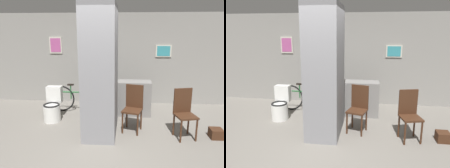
% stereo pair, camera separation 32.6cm
% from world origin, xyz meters
% --- Properties ---
extents(ground_plane, '(14.00, 14.00, 0.00)m').
position_xyz_m(ground_plane, '(0.00, 0.00, 0.00)').
color(ground_plane, slate).
extents(wall_back, '(8.00, 0.09, 2.60)m').
position_xyz_m(wall_back, '(-0.00, 2.63, 1.30)').
color(wall_back, gray).
rests_on(wall_back, ground_plane).
extents(pillar_center, '(0.67, 1.17, 2.60)m').
position_xyz_m(pillar_center, '(-0.04, 0.59, 1.30)').
color(pillar_center, gray).
rests_on(pillar_center, ground_plane).
extents(counter_shelf, '(1.41, 0.44, 0.87)m').
position_xyz_m(counter_shelf, '(0.39, 1.65, 0.44)').
color(counter_shelf, gray).
rests_on(counter_shelf, ground_plane).
extents(toilet, '(0.40, 0.56, 0.79)m').
position_xyz_m(toilet, '(-1.28, 1.14, 0.32)').
color(toilet, white).
rests_on(toilet, ground_plane).
extents(chair_near_pillar, '(0.46, 0.46, 0.99)m').
position_xyz_m(chair_near_pillar, '(0.63, 0.71, 0.54)').
color(chair_near_pillar, '#422616').
rests_on(chair_near_pillar, ground_plane).
extents(chair_by_doorway, '(0.45, 0.45, 0.99)m').
position_xyz_m(chair_by_doorway, '(1.63, 0.48, 0.54)').
color(chair_by_doorway, '#422616').
rests_on(chair_by_doorway, ground_plane).
extents(bicycle, '(1.74, 0.42, 0.75)m').
position_xyz_m(bicycle, '(-0.72, 1.74, 0.36)').
color(bicycle, black).
rests_on(bicycle, ground_plane).
extents(bottle_tall, '(0.08, 0.08, 0.26)m').
position_xyz_m(bottle_tall, '(0.05, 1.72, 0.97)').
color(bottle_tall, '#267233').
rests_on(bottle_tall, counter_shelf).
extents(bottle_short, '(0.06, 0.06, 0.18)m').
position_xyz_m(bottle_short, '(0.16, 1.57, 0.94)').
color(bottle_short, olive).
rests_on(bottle_short, counter_shelf).
extents(floor_crate, '(0.24, 0.24, 0.19)m').
position_xyz_m(floor_crate, '(2.29, 0.45, 0.10)').
color(floor_crate, '#422616').
rests_on(floor_crate, ground_plane).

